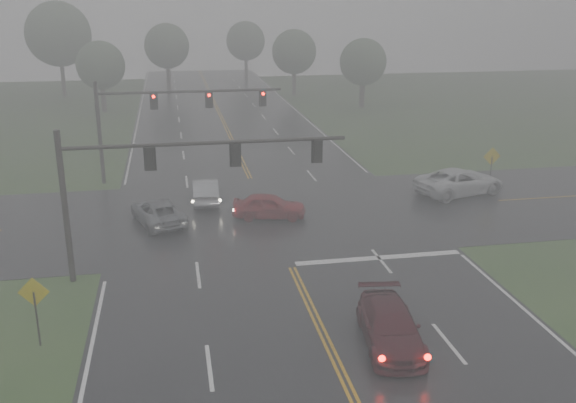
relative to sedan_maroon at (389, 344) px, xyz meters
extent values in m
cube|color=black|center=(-2.30, 13.59, 0.00)|extent=(18.00, 160.00, 0.02)
cube|color=black|center=(-2.30, 15.59, 0.00)|extent=(120.00, 14.00, 0.02)
cube|color=white|center=(2.20, 7.99, 0.00)|extent=(8.50, 0.50, 0.01)
imported|color=#3D0B12|center=(0.00, 0.00, 0.00)|extent=(2.65, 5.21, 1.45)
imported|color=maroon|center=(-2.25, 15.02, 0.00)|extent=(4.55, 2.55, 1.46)
imported|color=#9D9FA4|center=(-5.75, 18.80, 0.00)|extent=(1.72, 4.57, 1.49)
imported|color=slate|center=(-8.67, 15.21, 0.00)|extent=(3.62, 5.39, 1.37)
imported|color=silver|center=(10.83, 17.48, 0.00)|extent=(6.61, 4.37, 1.69)
cylinder|color=black|center=(-12.50, 8.02, 3.53)|extent=(0.27, 0.27, 7.06)
cylinder|color=black|center=(-12.50, 8.02, 6.27)|extent=(0.18, 0.18, 0.78)
cylinder|color=black|center=(-6.12, 8.02, 6.22)|extent=(12.76, 0.18, 0.18)
cube|color=black|center=(-8.67, 8.02, 5.64)|extent=(0.33, 0.27, 1.03)
cube|color=black|center=(-8.67, 8.17, 5.64)|extent=(0.54, 0.03, 1.23)
cube|color=black|center=(-4.84, 8.02, 5.64)|extent=(0.33, 0.27, 1.03)
cube|color=black|center=(-4.84, 8.17, 5.64)|extent=(0.54, 0.03, 1.23)
cube|color=black|center=(-1.01, 8.02, 5.64)|extent=(0.33, 0.27, 1.03)
cube|color=black|center=(-1.01, 8.17, 5.64)|extent=(0.54, 0.03, 1.23)
cylinder|color=black|center=(-12.50, 24.36, 3.54)|extent=(0.27, 0.27, 7.07)
cylinder|color=black|center=(-12.50, 24.36, 6.29)|extent=(0.18, 0.18, 0.79)
cylinder|color=black|center=(-6.22, 24.36, 6.24)|extent=(12.56, 0.18, 0.18)
cube|color=black|center=(-8.73, 24.36, 5.65)|extent=(0.33, 0.27, 1.03)
cube|color=black|center=(-8.73, 24.51, 5.65)|extent=(0.54, 0.03, 1.23)
cylinder|color=#FF0C05|center=(-8.73, 24.20, 5.97)|extent=(0.22, 0.06, 0.22)
cube|color=black|center=(-4.96, 24.36, 5.65)|extent=(0.33, 0.27, 1.03)
cube|color=black|center=(-4.96, 24.51, 5.65)|extent=(0.54, 0.03, 1.23)
cylinder|color=#FF0C05|center=(-4.96, 24.20, 5.97)|extent=(0.22, 0.06, 0.22)
cube|color=black|center=(-1.20, 24.36, 5.65)|extent=(0.33, 0.27, 1.03)
cube|color=black|center=(-1.20, 24.51, 5.65)|extent=(0.54, 0.03, 1.23)
cylinder|color=#FF0C05|center=(-1.20, 24.20, 5.97)|extent=(0.22, 0.06, 0.22)
cylinder|color=black|center=(-12.95, 2.26, 1.10)|extent=(0.07, 0.07, 2.20)
cube|color=gold|center=(-12.95, 2.29, 2.20)|extent=(1.15, 0.17, 1.15)
cylinder|color=black|center=(13.20, 17.88, 1.17)|extent=(0.08, 0.08, 2.34)
cube|color=gold|center=(13.20, 17.91, 2.34)|extent=(1.23, 0.07, 1.23)
cylinder|color=#2F241E|center=(-14.96, 54.17, 1.50)|extent=(0.58, 0.58, 3.00)
sphere|color=#3D5236|center=(-14.96, 54.17, 5.16)|extent=(5.33, 5.33, 5.33)
cylinder|color=#2F241E|center=(8.50, 62.86, 1.61)|extent=(0.53, 0.53, 3.23)
sphere|color=#3D5236|center=(8.50, 62.86, 5.56)|extent=(5.74, 5.74, 5.74)
cylinder|color=#2F241E|center=(-7.65, 70.90, 1.72)|extent=(0.61, 0.61, 3.44)
sphere|color=#3D5236|center=(-7.65, 70.90, 5.92)|extent=(6.11, 6.11, 6.11)
cylinder|color=#2F241E|center=(14.47, 51.88, 1.52)|extent=(0.62, 0.62, 3.03)
sphere|color=#3D5236|center=(14.47, 51.88, 5.22)|extent=(5.39, 5.39, 5.39)
cylinder|color=#2F241E|center=(-21.01, 66.82, 2.28)|extent=(0.52, 0.52, 4.57)
sphere|color=#3D5236|center=(-21.01, 66.82, 7.86)|extent=(8.12, 8.12, 8.12)
cylinder|color=#2F241E|center=(4.33, 80.62, 1.69)|extent=(0.55, 0.55, 3.37)
sphere|color=#3D5236|center=(4.33, 80.62, 5.80)|extent=(5.99, 5.99, 5.99)
camera|label=1|loc=(-7.65, -20.34, 12.55)|focal=40.00mm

